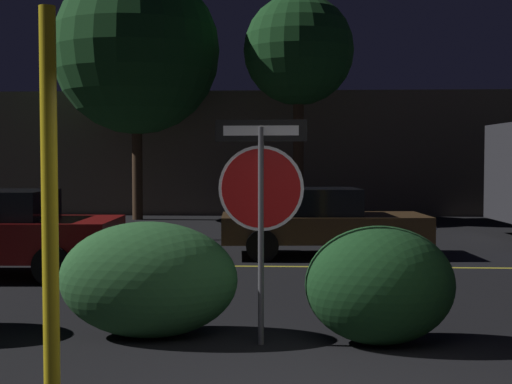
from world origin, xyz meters
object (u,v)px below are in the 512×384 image
(hedge_bush_2, at_px, (148,280))
(hedge_bush_3, at_px, (380,285))
(tree_2, at_px, (136,51))
(yellow_pole_left, at_px, (50,218))
(stop_sign, at_px, (261,187))
(tree_1, at_px, (299,51))
(passing_car_3, at_px, (322,222))

(hedge_bush_2, height_order, hedge_bush_3, hedge_bush_2)
(tree_2, bearing_deg, yellow_pole_left, -79.72)
(stop_sign, xyz_separation_m, tree_2, (-4.47, 14.72, 3.60))
(hedge_bush_3, relative_size, tree_1, 0.22)
(stop_sign, relative_size, hedge_bush_2, 1.20)
(yellow_pole_left, bearing_deg, passing_car_3, 75.58)
(hedge_bush_3, height_order, tree_1, tree_1)
(hedge_bush_2, distance_m, passing_car_3, 6.78)
(stop_sign, bearing_deg, hedge_bush_3, 5.89)
(yellow_pole_left, bearing_deg, hedge_bush_2, 85.78)
(stop_sign, relative_size, tree_1, 0.34)
(tree_1, bearing_deg, hedge_bush_2, -96.98)
(yellow_pole_left, relative_size, tree_2, 0.38)
(passing_car_3, bearing_deg, hedge_bush_3, -1.67)
(hedge_bush_2, distance_m, tree_2, 15.54)
(stop_sign, relative_size, passing_car_3, 0.55)
(hedge_bush_2, distance_m, tree_1, 14.86)
(yellow_pole_left, height_order, tree_1, tree_1)
(yellow_pole_left, distance_m, tree_1, 17.06)
(hedge_bush_2, height_order, tree_2, tree_2)
(passing_car_3, bearing_deg, tree_2, -150.46)
(yellow_pole_left, xyz_separation_m, hedge_bush_2, (0.18, 2.50, -0.86))
(stop_sign, bearing_deg, hedge_bush_2, 171.68)
(tree_1, xyz_separation_m, tree_2, (-4.99, 0.43, 0.09))
(hedge_bush_2, relative_size, tree_1, 0.28)
(tree_1, bearing_deg, yellow_pole_left, -96.57)
(hedge_bush_3, bearing_deg, tree_1, 92.77)
(tree_1, height_order, tree_2, tree_2)
(yellow_pole_left, bearing_deg, hedge_bush_3, 41.91)
(hedge_bush_2, height_order, passing_car_3, passing_car_3)
(hedge_bush_3, distance_m, tree_2, 16.38)
(hedge_bush_2, xyz_separation_m, tree_1, (1.72, 14.06, 4.49))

